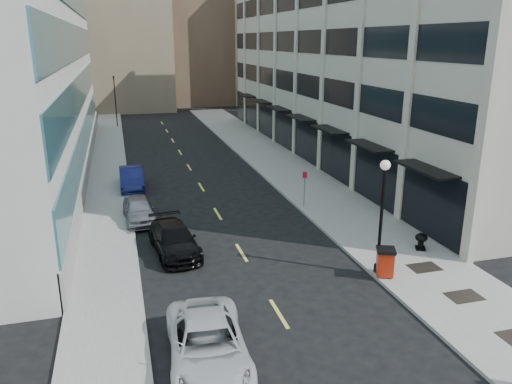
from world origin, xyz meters
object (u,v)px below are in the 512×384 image
car_silver_sedan (139,209)px  sign_post (305,183)px  car_blue_sedan (132,178)px  lamppost (382,206)px  trash_bin (385,261)px  traffic_signal (114,79)px  car_white_van (208,345)px  urn_planter (421,240)px  car_black_pickup (174,240)px

car_silver_sedan → sign_post: sign_post is taller
car_blue_sedan → sign_post: 12.68m
lamppost → trash_bin: bearing=-77.2°
traffic_signal → car_white_van: bearing=-87.3°
car_silver_sedan → car_blue_sedan: (-0.15, 7.00, 0.04)m
lamppost → urn_planter: bearing=26.8°
trash_bin → lamppost: bearing=125.2°
car_white_van → car_silver_sedan: car_white_van is taller
car_white_van → urn_planter: car_white_van is taller
trash_bin → urn_planter: bearing=55.7°
lamppost → urn_planter: size_ratio=6.27×
car_black_pickup → car_silver_sedan: bearing=100.0°
car_white_van → trash_bin: car_white_van is taller
trash_bin → urn_planter: (3.20, 2.11, -0.18)m
car_blue_sedan → sign_post: (10.22, -7.46, 0.93)m
trash_bin → sign_post: (0.02, 9.98, 0.84)m
car_black_pickup → sign_post: (8.62, 4.67, 0.98)m
car_black_pickup → car_silver_sedan: size_ratio=1.16×
car_blue_sedan → car_silver_sedan: bearing=-88.8°
car_blue_sedan → sign_post: bearing=-36.2°
car_black_pickup → lamppost: lamppost is taller
car_black_pickup → sign_post: 9.85m
lamppost → traffic_signal: bearing=103.8°
car_silver_sedan → lamppost: (9.95, -10.00, 2.53)m
car_white_van → sign_post: bearing=62.2°
traffic_signal → car_blue_sedan: traffic_signal is taller
car_blue_sedan → lamppost: size_ratio=0.87×
car_blue_sedan → car_white_van: bearing=-85.8°
sign_post → urn_planter: sign_post is taller
sign_post → urn_planter: 8.56m
traffic_signal → car_blue_sedan: 27.46m
car_silver_sedan → urn_planter: size_ratio=4.98×
car_blue_sedan → traffic_signal: bearing=91.4°
car_silver_sedan → urn_planter: 15.65m
traffic_signal → lamppost: 45.37m
traffic_signal → lamppost: (10.80, -44.00, -2.47)m
traffic_signal → car_blue_sedan: size_ratio=1.52×
car_white_van → car_silver_sedan: bearing=99.6°
car_silver_sedan → car_blue_sedan: car_blue_sedan is taller
car_black_pickup → car_blue_sedan: car_blue_sedan is taller
car_white_van → car_black_pickup: (0.00, 9.27, -0.04)m
car_blue_sedan → urn_planter: (13.40, -15.33, -0.10)m
car_black_pickup → lamppost: (8.50, -4.87, 2.54)m
car_black_pickup → car_blue_sedan: (-1.60, 12.13, 0.05)m
car_silver_sedan → sign_post: size_ratio=1.76×
car_white_van → trash_bin: (8.60, 3.95, 0.10)m
car_black_pickup → urn_planter: (11.80, -3.21, -0.04)m
traffic_signal → urn_planter: (14.10, -42.33, -5.06)m
car_silver_sedan → traffic_signal: bearing=88.7°
car_silver_sedan → sign_post: (10.07, -0.46, 0.97)m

